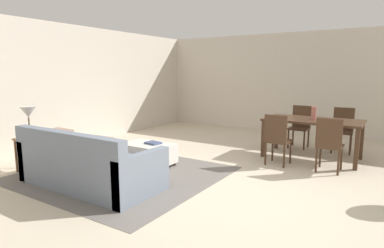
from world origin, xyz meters
TOP-DOWN VIEW (x-y plane):
  - ground_plane at (0.00, 0.00)m, footprint 10.80×10.80m
  - wall_back at (0.00, 5.00)m, footprint 9.00×0.12m
  - wall_left at (-4.50, 0.50)m, footprint 0.12×11.00m
  - area_rug at (-1.91, -0.22)m, footprint 3.00×2.80m
  - couch at (-1.93, -0.88)m, footprint 2.15×0.97m
  - ottoman_table at (-1.89, 0.40)m, footprint 0.92×0.59m
  - side_table at (-3.31, -0.92)m, footprint 0.40×0.40m
  - table_lamp at (-3.31, -0.92)m, footprint 0.26×0.26m
  - dining_table at (0.45, 2.50)m, footprint 1.76×0.93m
  - dining_chair_near_left at (0.04, 1.64)m, footprint 0.42×0.42m
  - dining_chair_near_right at (0.90, 1.70)m, footprint 0.41×0.41m
  - dining_chair_far_left at (0.02, 3.32)m, footprint 0.41×0.41m
  - dining_chair_far_right at (0.88, 3.37)m, footprint 0.43×0.43m
  - vase_centerpiece at (0.47, 2.49)m, footprint 0.09×0.09m
  - book_on_ottoman at (-1.80, 0.45)m, footprint 0.28×0.23m

SIDE VIEW (x-z plane):
  - ground_plane at x=0.00m, z-range 0.00..0.00m
  - area_rug at x=-1.91m, z-range 0.00..0.01m
  - ottoman_table at x=-1.89m, z-range 0.03..0.42m
  - couch at x=-1.93m, z-range -0.14..0.72m
  - book_on_ottoman at x=-1.80m, z-range 0.39..0.43m
  - side_table at x=-3.31m, z-range 0.17..0.74m
  - dining_chair_near_left at x=0.04m, z-range 0.06..0.98m
  - dining_chair_near_right at x=0.90m, z-range 0.06..0.98m
  - dining_chair_far_left at x=0.02m, z-range 0.06..0.98m
  - dining_chair_far_right at x=0.88m, z-range 0.06..0.98m
  - dining_table at x=0.45m, z-range 0.29..1.05m
  - vase_centerpiece at x=0.47m, z-range 0.76..1.01m
  - table_lamp at x=-3.31m, z-range 0.72..1.25m
  - wall_back at x=0.00m, z-range 0.00..2.70m
  - wall_left at x=-4.50m, z-range 0.00..2.70m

